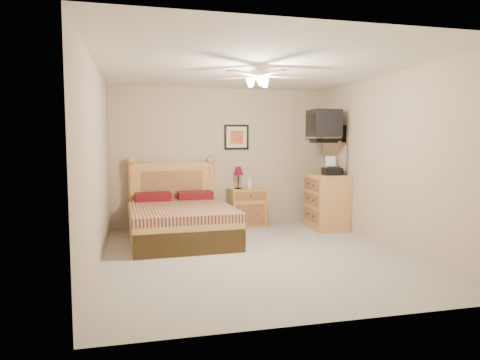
# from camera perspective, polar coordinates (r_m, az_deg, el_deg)

# --- Properties ---
(floor) EXTENTS (4.50, 4.50, 0.00)m
(floor) POSITION_cam_1_polar(r_m,az_deg,el_deg) (5.89, 1.89, -9.96)
(floor) COLOR gray
(floor) RESTS_ON ground
(ceiling) EXTENTS (4.00, 4.50, 0.04)m
(ceiling) POSITION_cam_1_polar(r_m,az_deg,el_deg) (5.77, 1.97, 14.76)
(ceiling) COLOR white
(ceiling) RESTS_ON ground
(wall_back) EXTENTS (4.00, 0.04, 2.50)m
(wall_back) POSITION_cam_1_polar(r_m,az_deg,el_deg) (7.89, -2.42, 3.05)
(wall_back) COLOR tan
(wall_back) RESTS_ON ground
(wall_front) EXTENTS (4.00, 0.04, 2.50)m
(wall_front) POSITION_cam_1_polar(r_m,az_deg,el_deg) (3.58, 11.51, 0.51)
(wall_front) COLOR tan
(wall_front) RESTS_ON ground
(wall_left) EXTENTS (0.04, 4.50, 2.50)m
(wall_left) POSITION_cam_1_polar(r_m,az_deg,el_deg) (5.52, -18.55, 1.91)
(wall_left) COLOR tan
(wall_left) RESTS_ON ground
(wall_right) EXTENTS (0.04, 4.50, 2.50)m
(wall_right) POSITION_cam_1_polar(r_m,az_deg,el_deg) (6.52, 19.15, 2.34)
(wall_right) COLOR tan
(wall_right) RESTS_ON ground
(bed) EXTENTS (1.61, 2.06, 1.29)m
(bed) POSITION_cam_1_polar(r_m,az_deg,el_deg) (6.69, -7.96, -2.54)
(bed) COLOR #C48F3E
(bed) RESTS_ON ground
(nightstand) EXTENTS (0.66, 0.51, 0.68)m
(nightstand) POSITION_cam_1_polar(r_m,az_deg,el_deg) (7.82, 0.85, -3.66)
(nightstand) COLOR #9D703E
(nightstand) RESTS_ON ground
(table_lamp) EXTENTS (0.28, 0.28, 0.40)m
(table_lamp) POSITION_cam_1_polar(r_m,az_deg,el_deg) (7.78, -0.22, 0.31)
(table_lamp) COLOR #5E020F
(table_lamp) RESTS_ON nightstand
(lotion_bottle) EXTENTS (0.11, 0.11, 0.22)m
(lotion_bottle) POSITION_cam_1_polar(r_m,az_deg,el_deg) (7.81, 1.31, -0.33)
(lotion_bottle) COLOR white
(lotion_bottle) RESTS_ON nightstand
(framed_picture) EXTENTS (0.46, 0.04, 0.46)m
(framed_picture) POSITION_cam_1_polar(r_m,az_deg,el_deg) (7.92, -0.47, 5.74)
(framed_picture) COLOR black
(framed_picture) RESTS_ON wall_back
(dresser) EXTENTS (0.61, 0.84, 0.96)m
(dresser) POSITION_cam_1_polar(r_m,az_deg,el_deg) (7.72, 11.52, -2.84)
(dresser) COLOR #B2844A
(dresser) RESTS_ON ground
(fax_machine) EXTENTS (0.36, 0.37, 0.33)m
(fax_machine) POSITION_cam_1_polar(r_m,az_deg,el_deg) (7.60, 12.17, 1.90)
(fax_machine) COLOR black
(fax_machine) RESTS_ON dresser
(magazine_lower) EXTENTS (0.24, 0.29, 0.02)m
(magazine_lower) POSITION_cam_1_polar(r_m,az_deg,el_deg) (7.97, 10.56, 0.98)
(magazine_lower) COLOR beige
(magazine_lower) RESTS_ON dresser
(magazine_upper) EXTENTS (0.23, 0.28, 0.02)m
(magazine_upper) POSITION_cam_1_polar(r_m,az_deg,el_deg) (7.98, 10.54, 1.14)
(magazine_upper) COLOR gray
(magazine_upper) RESTS_ON magazine_lower
(wall_tv) EXTENTS (0.56, 0.46, 0.58)m
(wall_tv) POSITION_cam_1_polar(r_m,az_deg,el_deg) (7.57, 12.16, 7.09)
(wall_tv) COLOR black
(wall_tv) RESTS_ON wall_right
(ceiling_fan) EXTENTS (1.14, 1.14, 0.28)m
(ceiling_fan) POSITION_cam_1_polar(r_m,az_deg,el_deg) (5.56, 2.52, 13.67)
(ceiling_fan) COLOR white
(ceiling_fan) RESTS_ON ceiling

